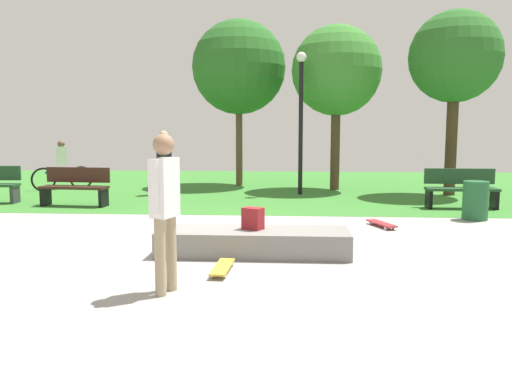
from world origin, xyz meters
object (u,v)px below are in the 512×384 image
park_bench_far_right (75,186)px  lamp_post (301,108)px  concrete_ledge (253,242)px  tree_young_birch (455,58)px  cyclist_on_bicycle (62,169)px  skateboard_spare (381,223)px  tree_tall_oak (239,68)px  tree_slender_maple (337,71)px  skateboard_by_ledge (222,267)px  trash_bin (475,200)px  skater_performing_trick (165,200)px  park_bench_near_path (461,188)px  pedestrian_with_backpack (164,156)px  backpack_on_ledge (253,218)px

park_bench_far_right → lamp_post: bearing=25.2°
concrete_ledge → lamp_post: lamp_post is taller
tree_young_birch → cyclist_on_bicycle: bearing=176.7°
skateboard_spare → concrete_ledge: bearing=-134.7°
tree_tall_oak → tree_slender_maple: bearing=-19.2°
tree_slender_maple → park_bench_far_right: bearing=-150.0°
skateboard_by_ledge → cyclist_on_bicycle: cyclist_on_bicycle is taller
park_bench_far_right → tree_young_birch: size_ratio=0.33×
skateboard_spare → trash_bin: trash_bin is taller
tree_slender_maple → cyclist_on_bicycle: (-8.24, -0.42, -2.88)m
skater_performing_trick → park_bench_near_path: size_ratio=1.10×
tree_young_birch → tree_slender_maple: size_ratio=1.03×
skateboard_spare → tree_tall_oak: size_ratio=0.16×
skateboard_spare → pedestrian_with_backpack: (-5.19, 4.44, 1.01)m
tree_slender_maple → pedestrian_with_backpack: size_ratio=2.73×
park_bench_far_right → park_bench_near_path: bearing=1.3°
skateboard_spare → tree_young_birch: (2.71, 4.91, 3.65)m
skateboard_by_ledge → pedestrian_with_backpack: bearing=108.8°
skateboard_spare → cyclist_on_bicycle: cyclist_on_bicycle is taller
trash_bin → cyclist_on_bicycle: bearing=156.4°
backpack_on_ledge → trash_bin: (4.27, 3.15, -0.13)m
tree_tall_oak → trash_bin: bearing=-48.6°
skater_performing_trick → concrete_ledge: bearing=65.7°
skateboard_spare → tree_tall_oak: (-3.35, 7.01, 3.70)m
lamp_post → pedestrian_with_backpack: (-3.77, -0.35, -1.32)m
park_bench_far_right → lamp_post: size_ratio=0.42×
backpack_on_ledge → skateboard_by_ledge: 1.16m
skateboard_by_ledge → tree_slender_maple: (2.21, 9.22, 3.44)m
skater_performing_trick → cyclist_on_bicycle: skater_performing_trick is taller
backpack_on_ledge → pedestrian_with_backpack: 7.31m
cyclist_on_bicycle → trash_bin: bearing=-23.6°
pedestrian_with_backpack → cyclist_on_bicycle: pedestrian_with_backpack is taller
backpack_on_ledge → skater_performing_trick: (-0.83, -1.90, 0.52)m
skateboard_by_ledge → park_bench_near_path: bearing=50.0°
pedestrian_with_backpack → tree_young_birch: bearing=3.4°
skateboard_by_ledge → tree_young_birch: tree_young_birch is taller
lamp_post → pedestrian_with_backpack: 4.01m
skater_performing_trick → park_bench_near_path: skater_performing_trick is taller
concrete_ledge → skateboard_by_ledge: 1.05m
backpack_on_ledge → lamp_post: lamp_post is taller
concrete_ledge → skateboard_by_ledge: concrete_ledge is taller
park_bench_near_path → tree_young_birch: tree_young_birch is taller
skater_performing_trick → tree_slender_maple: (2.72, 10.10, 2.47)m
concrete_ledge → park_bench_near_path: 6.51m
skateboard_by_ledge → tree_slender_maple: 10.09m
tree_young_birch → park_bench_far_right: bearing=-164.4°
skater_performing_trick → tree_tall_oak: size_ratio=0.34×
skateboard_by_ledge → tree_tall_oak: bearing=94.3°
trash_bin → skater_performing_trick: bearing=-135.3°
skateboard_by_ledge → trash_bin: 6.21m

